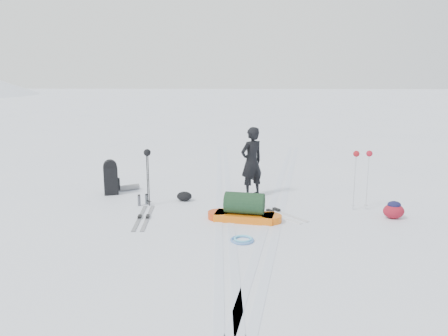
{
  "coord_description": "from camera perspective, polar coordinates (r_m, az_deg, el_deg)",
  "views": [
    {
      "loc": [
        0.53,
        -9.17,
        2.89
      ],
      "look_at": [
        -0.02,
        0.11,
        0.95
      ],
      "focal_mm": 35.0,
      "sensor_mm": 36.0,
      "label": 1
    }
  ],
  "objects": [
    {
      "name": "ground",
      "position": [
        9.63,
        0.05,
        -5.67
      ],
      "size": [
        200.0,
        200.0,
        0.0
      ],
      "primitive_type": "plane",
      "color": "white",
      "rests_on": "ground"
    },
    {
      "name": "ski_poles_black",
      "position": [
        9.96,
        -9.98,
        1.1
      ],
      "size": [
        0.16,
        0.16,
        1.31
      ],
      "rotation": [
        0.0,
        0.0,
        0.0
      ],
      "color": "black",
      "rests_on": "ground"
    },
    {
      "name": "ski_poles_silver",
      "position": [
        9.95,
        17.63,
        0.95
      ],
      "size": [
        0.42,
        0.18,
        1.33
      ],
      "rotation": [
        0.0,
        0.0,
        0.31
      ],
      "color": "silver",
      "rests_on": "ground"
    },
    {
      "name": "thermos_pair",
      "position": [
        10.23,
        -10.58,
        -4.1
      ],
      "size": [
        0.2,
        0.21,
        0.26
      ],
      "rotation": [
        0.0,
        0.0,
        0.02
      ],
      "color": "#54555B",
      "rests_on": "ground"
    },
    {
      "name": "expedition_rucksack",
      "position": [
        11.28,
        -14.28,
        -1.3
      ],
      "size": [
        0.79,
        0.81,
        0.88
      ],
      "rotation": [
        0.0,
        0.0,
        0.33
      ],
      "color": "black",
      "rests_on": "ground"
    },
    {
      "name": "pulk_sled",
      "position": [
        8.98,
        2.68,
        -5.48
      ],
      "size": [
        1.59,
        0.68,
        0.59
      ],
      "rotation": [
        0.0,
        0.0,
        -0.16
      ],
      "color": "orange",
      "rests_on": "ground"
    },
    {
      "name": "touring_skis_grey",
      "position": [
        9.32,
        -10.44,
        -6.38
      ],
      "size": [
        0.41,
        1.69,
        0.06
      ],
      "rotation": [
        0.0,
        0.0,
        1.67
      ],
      "color": "#989AA0",
      "rests_on": "ground"
    },
    {
      "name": "skier",
      "position": [
        10.68,
        3.62,
        0.8
      ],
      "size": [
        0.75,
        0.71,
        1.72
      ],
      "primitive_type": "imported",
      "rotation": [
        0.0,
        0.0,
        3.8
      ],
      "color": "black",
      "rests_on": "ground"
    },
    {
      "name": "small_daypack",
      "position": [
        9.77,
        21.29,
        -5.14
      ],
      "size": [
        0.47,
        0.38,
        0.37
      ],
      "rotation": [
        0.0,
        0.0,
        -0.12
      ],
      "color": "maroon",
      "rests_on": "ground"
    },
    {
      "name": "rope_coil",
      "position": [
        7.96,
        2.42,
        -9.31
      ],
      "size": [
        0.49,
        0.49,
        0.05
      ],
      "rotation": [
        0.0,
        0.0,
        0.14
      ],
      "color": "#5181C4",
      "rests_on": "ground"
    },
    {
      "name": "ski_tracks",
      "position": [
        10.45,
        3.7,
        -4.26
      ],
      "size": [
        3.38,
        17.97,
        0.01
      ],
      "color": "silver",
      "rests_on": "ground"
    },
    {
      "name": "stuff_sack",
      "position": [
        10.44,
        -5.2,
        -3.69
      ],
      "size": [
        0.43,
        0.38,
        0.22
      ],
      "rotation": [
        0.0,
        0.0,
        0.36
      ],
      "color": "black",
      "rests_on": "ground"
    },
    {
      "name": "touring_skis_white",
      "position": [
        9.63,
        6.45,
        -5.65
      ],
      "size": [
        1.4,
        1.62,
        0.07
      ],
      "rotation": [
        0.0,
        0.0,
        -0.88
      ],
      "color": "silver",
      "rests_on": "ground"
    }
  ]
}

